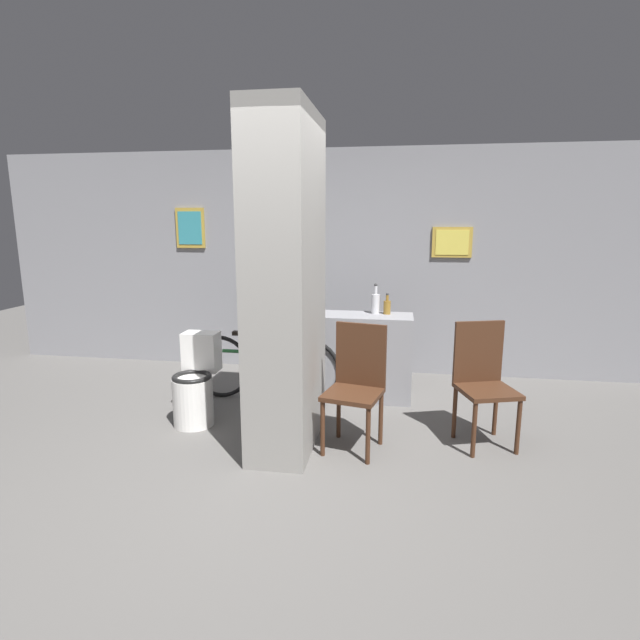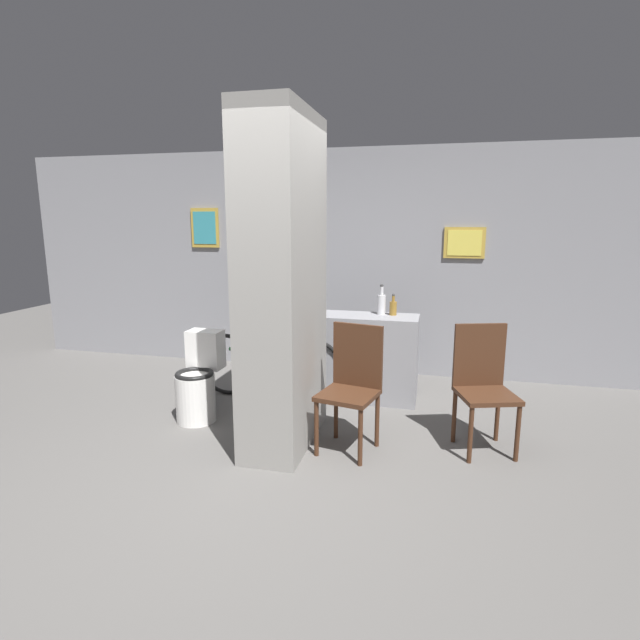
# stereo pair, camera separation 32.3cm
# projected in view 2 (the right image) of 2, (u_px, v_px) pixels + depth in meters

# --- Properties ---
(ground_plane) EXTENTS (14.00, 14.00, 0.00)m
(ground_plane) POSITION_uv_depth(u_px,v_px,m) (255.00, 469.00, 3.67)
(ground_plane) COLOR #5B5956
(wall_back) EXTENTS (8.00, 0.09, 2.60)m
(wall_back) POSITION_uv_depth(u_px,v_px,m) (332.00, 262.00, 5.92)
(wall_back) COLOR gray
(wall_back) RESTS_ON ground_plane
(pillar_center) EXTENTS (0.49, 1.05, 2.60)m
(pillar_center) POSITION_uv_depth(u_px,v_px,m) (283.00, 285.00, 3.90)
(pillar_center) COLOR gray
(pillar_center) RESTS_ON ground_plane
(counter_shelf) EXTENTS (1.13, 0.44, 0.86)m
(counter_shelf) POSITION_uv_depth(u_px,v_px,m) (361.00, 357.00, 5.05)
(counter_shelf) COLOR gray
(counter_shelf) RESTS_ON ground_plane
(toilet) EXTENTS (0.35, 0.51, 0.79)m
(toilet) POSITION_uv_depth(u_px,v_px,m) (198.00, 383.00, 4.55)
(toilet) COLOR white
(toilet) RESTS_ON ground_plane
(chair_near_pillar) EXTENTS (0.50, 0.50, 0.99)m
(chair_near_pillar) POSITION_uv_depth(u_px,v_px,m) (352.00, 382.00, 3.93)
(chair_near_pillar) COLOR #422616
(chair_near_pillar) RESTS_ON ground_plane
(chair_by_doorway) EXTENTS (0.52, 0.52, 0.99)m
(chair_by_doorway) POSITION_uv_depth(u_px,v_px,m) (483.00, 382.00, 3.93)
(chair_by_doorway) COLOR #422616
(chair_by_doorway) RESTS_ON ground_plane
(bicycle) EXTENTS (1.57, 0.42, 0.70)m
(bicycle) POSITION_uv_depth(u_px,v_px,m) (269.00, 366.00, 5.06)
(bicycle) COLOR black
(bicycle) RESTS_ON ground_plane
(bottle_tall) EXTENTS (0.08, 0.08, 0.31)m
(bottle_tall) POSITION_uv_depth(u_px,v_px,m) (381.00, 303.00, 4.98)
(bottle_tall) COLOR silver
(bottle_tall) RESTS_ON counter_shelf
(bottle_short) EXTENTS (0.07, 0.07, 0.22)m
(bottle_short) POSITION_uv_depth(u_px,v_px,m) (393.00, 307.00, 4.96)
(bottle_short) COLOR olive
(bottle_short) RESTS_ON counter_shelf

